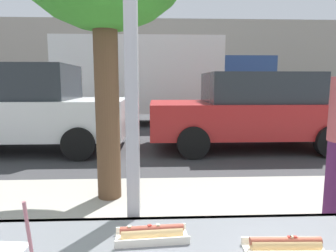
{
  "coord_description": "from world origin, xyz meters",
  "views": [
    {
      "loc": [
        0.09,
        -1.12,
        1.47
      ],
      "look_at": [
        0.28,
        3.18,
        0.85
      ],
      "focal_mm": 32.01,
      "sensor_mm": 36.0,
      "label": 1
    }
  ],
  "objects": [
    {
      "name": "napkin_wrapper",
      "position": [
        -0.4,
        -0.18,
        0.93
      ],
      "size": [
        0.13,
        0.1,
        0.0
      ],
      "primitive_type": "cube",
      "rotation": [
        0.0,
        0.0,
        -0.1
      ],
      "color": "white",
      "rests_on": "window_counter"
    },
    {
      "name": "parked_car_red",
      "position": [
        2.24,
        5.46,
        0.86
      ],
      "size": [
        4.4,
        2.03,
        1.69
      ],
      "color": "red",
      "rests_on": "ground"
    },
    {
      "name": "hotdog_tray_far",
      "position": [
        0.08,
        -0.14,
        0.95
      ],
      "size": [
        0.26,
        0.12,
        0.05
      ],
      "color": "silver",
      "rests_on": "window_counter"
    },
    {
      "name": "ground_plane",
      "position": [
        0.0,
        8.0,
        0.0
      ],
      "size": [
        60.0,
        60.0,
        0.0
      ],
      "primitive_type": "plane",
      "color": "#38383A"
    },
    {
      "name": "hotdog_tray_near",
      "position": [
        0.51,
        -0.23,
        0.95
      ],
      "size": [
        0.27,
        0.1,
        0.05
      ],
      "color": "silver",
      "rests_on": "window_counter"
    },
    {
      "name": "building_facade_far",
      "position": [
        0.0,
        18.32,
        2.66
      ],
      "size": [
        28.0,
        1.2,
        5.32
      ],
      "primitive_type": "cube",
      "color": "#A89E8E",
      "rests_on": "ground"
    },
    {
      "name": "sidewalk_strip",
      "position": [
        0.0,
        1.6,
        0.06
      ],
      "size": [
        16.0,
        2.8,
        0.12
      ],
      "primitive_type": "cube",
      "color": "#9E998E",
      "rests_on": "ground"
    },
    {
      "name": "box_truck",
      "position": [
        0.27,
        9.73,
        1.63
      ],
      "size": [
        7.35,
        2.44,
        2.98
      ],
      "color": "silver",
      "rests_on": "ground"
    },
    {
      "name": "parked_car_white",
      "position": [
        -2.71,
        5.46,
        0.93
      ],
      "size": [
        4.24,
        2.07,
        1.85
      ],
      "color": "silver",
      "rests_on": "ground"
    }
  ]
}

